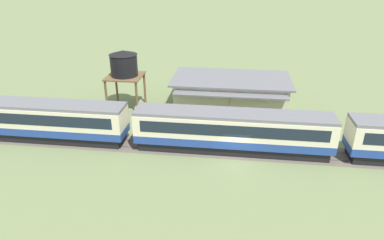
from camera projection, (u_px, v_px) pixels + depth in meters
The scene contains 5 objects.
ground_plane at pixel (235, 160), 31.97m from camera, with size 600.00×600.00×0.00m, color #707F51.
passenger_train at pixel (133, 124), 33.89m from camera, with size 79.38×3.10×4.03m.
railway_track at pixel (43, 138), 35.96m from camera, with size 131.44×3.60×0.04m.
station_building at pixel (231, 92), 43.28m from camera, with size 14.61×9.35×3.75m.
water_tower at pixel (124, 65), 41.30m from camera, with size 4.27×4.27×7.33m.
Camera 1 is at (-0.55, -27.75, 16.81)m, focal length 32.00 mm.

